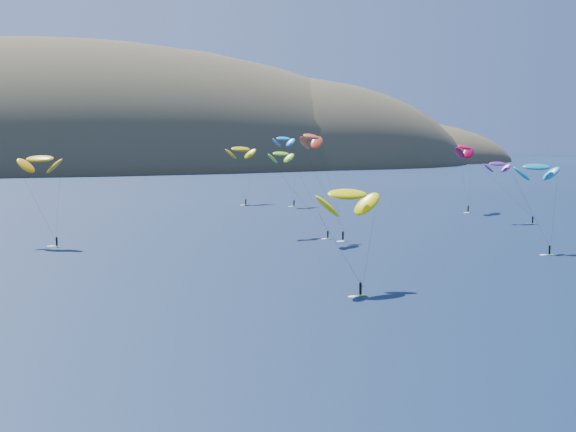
# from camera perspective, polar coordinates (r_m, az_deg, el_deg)

# --- Properties ---
(island) EXTENTS (730.00, 300.00, 210.00)m
(island) POSITION_cam_1_polar(r_m,az_deg,el_deg) (616.00, -13.60, 2.44)
(island) COLOR #3D3526
(island) RESTS_ON ground
(kitesurfer_1) EXTENTS (10.43, 10.84, 20.57)m
(kitesurfer_1) POSITION_cam_1_polar(r_m,az_deg,el_deg) (173.88, -17.24, 3.90)
(kitesurfer_1) COLOR #A1ED1A
(kitesurfer_1) RESTS_ON ground
(kitesurfer_2) EXTENTS (11.26, 10.58, 16.87)m
(kitesurfer_2) POSITION_cam_1_polar(r_m,az_deg,el_deg) (118.92, 4.25, 1.55)
(kitesurfer_2) COLOR #A1ED1A
(kitesurfer_2) RESTS_ON ground
(kitesurfer_3) EXTENTS (10.74, 14.61, 20.42)m
(kitesurfer_3) POSITION_cam_1_polar(r_m,az_deg,el_deg) (183.23, -0.50, 4.43)
(kitesurfer_3) COLOR #A1ED1A
(kitesurfer_3) RESTS_ON ground
(kitesurfer_4) EXTENTS (9.42, 9.58, 24.14)m
(kitesurfer_4) POSITION_cam_1_polar(r_m,az_deg,el_deg) (261.55, -0.31, 5.52)
(kitesurfer_4) COLOR #A1ED1A
(kitesurfer_4) RESTS_ON ground
(kitesurfer_5) EXTENTS (9.60, 11.66, 18.87)m
(kitesurfer_5) POSITION_cam_1_polar(r_m,az_deg,el_deg) (166.70, 17.27, 3.35)
(kitesurfer_5) COLOR #A1ED1A
(kitesurfer_5) RESTS_ON ground
(kitesurfer_6) EXTENTS (9.40, 11.34, 17.34)m
(kitesurfer_6) POSITION_cam_1_polar(r_m,az_deg,el_deg) (218.47, 14.69, 3.60)
(kitesurfer_6) COLOR #A1ED1A
(kitesurfer_6) RESTS_ON ground
(kitesurfer_8) EXTENTS (12.00, 10.52, 22.29)m
(kitesurfer_8) POSITION_cam_1_polar(r_m,az_deg,el_deg) (246.26, 12.42, 4.80)
(kitesurfer_8) COLOR #A1ED1A
(kitesurfer_8) RESTS_ON ground
(kitesurfer_9) EXTENTS (10.81, 10.18, 24.89)m
(kitesurfer_9) POSITION_cam_1_polar(r_m,az_deg,el_deg) (173.82, 1.66, 5.65)
(kitesurfer_9) COLOR #A1ED1A
(kitesurfer_9) RESTS_ON ground
(kitesurfer_11) EXTENTS (11.53, 13.39, 21.24)m
(kitesurfer_11) POSITION_cam_1_polar(r_m,az_deg,el_deg) (271.44, -3.39, 4.78)
(kitesurfer_11) COLOR #A1ED1A
(kitesurfer_11) RESTS_ON ground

